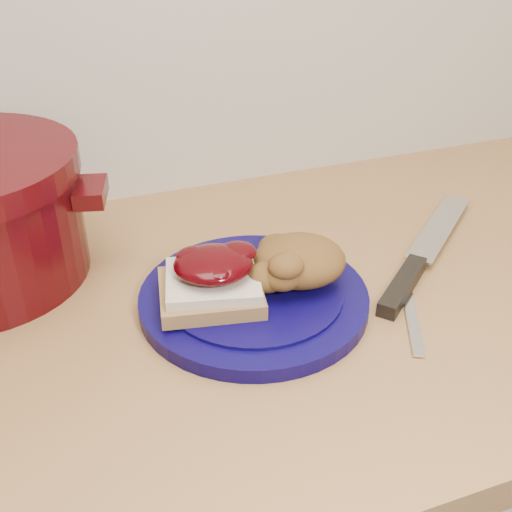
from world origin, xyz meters
name	(u,v)px	position (x,y,z in m)	size (l,w,h in m)	color
plate	(254,299)	(0.03, 1.49, 0.91)	(0.25, 0.25, 0.02)	#09043C
sandwich	(212,279)	(-0.02, 1.49, 0.94)	(0.12, 0.11, 0.05)	olive
stuffing_mound	(299,260)	(0.08, 1.49, 0.95)	(0.10, 0.09, 0.05)	brown
chef_knife	(413,268)	(0.23, 1.48, 0.91)	(0.25, 0.22, 0.02)	black
butter_knife	(410,309)	(0.18, 1.42, 0.90)	(0.15, 0.01, 0.00)	silver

